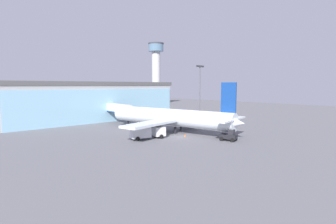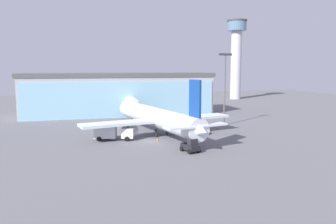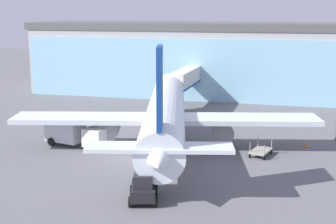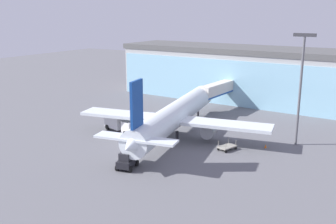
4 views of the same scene
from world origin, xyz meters
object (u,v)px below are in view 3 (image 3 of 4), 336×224
object	(u,v)px
catering_truck	(75,133)
pushback_tug	(143,189)
safety_cone_nose	(137,159)
jet_bridge	(188,78)
airplane	(166,113)
safety_cone_wingtip	(306,145)
baggage_cart	(261,151)

from	to	relation	value
catering_truck	pushback_tug	world-z (taller)	catering_truck
pushback_tug	safety_cone_nose	bearing A→B (deg)	5.28
jet_bridge	airplane	distance (m)	21.43
jet_bridge	airplane	size ratio (longest dim) A/B	0.38
safety_cone_wingtip	airplane	bearing A→B (deg)	-171.07
safety_cone_wingtip	jet_bridge	bearing A→B (deg)	130.07
jet_bridge	safety_cone_wingtip	world-z (taller)	jet_bridge
baggage_cart	airplane	bearing A→B (deg)	-80.70
jet_bridge	baggage_cart	distance (m)	25.92
catering_truck	safety_cone_nose	world-z (taller)	catering_truck
catering_truck	safety_cone_wingtip	distance (m)	24.44
airplane	pushback_tug	size ratio (longest dim) A/B	10.27
jet_bridge	airplane	bearing A→B (deg)	-172.51
safety_cone_wingtip	baggage_cart	bearing A→B (deg)	-139.90
baggage_cart	jet_bridge	bearing A→B (deg)	-135.26
catering_truck	baggage_cart	bearing A→B (deg)	18.96
jet_bridge	pushback_tug	xyz separation A→B (m)	(3.01, -36.42, -3.34)
jet_bridge	airplane	world-z (taller)	airplane
safety_cone_nose	safety_cone_wingtip	distance (m)	18.16
catering_truck	safety_cone_nose	size ratio (longest dim) A/B	13.86
airplane	baggage_cart	distance (m)	10.60
airplane	baggage_cart	world-z (taller)	airplane
safety_cone_wingtip	pushback_tug	bearing A→B (deg)	-126.90
safety_cone_nose	baggage_cart	bearing A→B (deg)	20.84
safety_cone_nose	safety_cone_wingtip	bearing A→B (deg)	27.13
baggage_cart	safety_cone_nose	distance (m)	12.36
safety_cone_nose	safety_cone_wingtip	xyz separation A→B (m)	(16.16, 8.28, 0.00)
pushback_tug	safety_cone_wingtip	size ratio (longest dim) A/B	6.43
safety_cone_wingtip	safety_cone_nose	bearing A→B (deg)	-152.87
baggage_cart	safety_cone_nose	bearing A→B (deg)	-50.88
jet_bridge	pushback_tug	bearing A→B (deg)	-171.51
pushback_tug	safety_cone_wingtip	bearing A→B (deg)	-50.67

